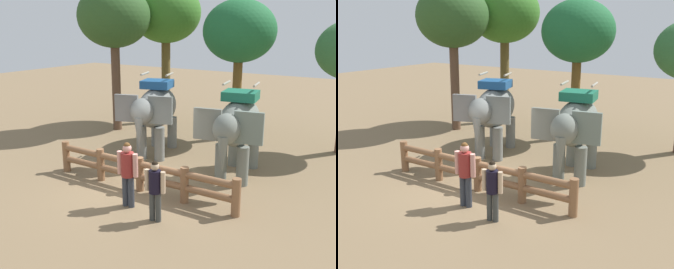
{
  "view_description": "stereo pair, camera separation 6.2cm",
  "coord_description": "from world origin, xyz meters",
  "views": [
    {
      "loc": [
        6.83,
        -8.84,
        4.87
      ],
      "look_at": [
        0.0,
        1.63,
        1.4
      ],
      "focal_mm": 42.68,
      "sensor_mm": 36.0,
      "label": 1
    },
    {
      "loc": [
        6.89,
        -8.8,
        4.87
      ],
      "look_at": [
        0.0,
        1.63,
        1.4
      ],
      "focal_mm": 42.68,
      "sensor_mm": 36.0,
      "label": 2
    }
  ],
  "objects": [
    {
      "name": "ground_plane",
      "position": [
        0.0,
        0.0,
        0.0
      ],
      "size": [
        60.0,
        60.0,
        0.0
      ],
      "primitive_type": "plane",
      "color": "#7E6647"
    },
    {
      "name": "log_fence",
      "position": [
        0.0,
        0.08,
        0.6
      ],
      "size": [
        6.45,
        0.3,
        1.05
      ],
      "color": "brown",
      "rests_on": "ground"
    },
    {
      "name": "elephant_near_left",
      "position": [
        -1.59,
        3.19,
        1.75
      ],
      "size": [
        2.47,
        3.72,
        3.11
      ],
      "color": "slate",
      "rests_on": "ground"
    },
    {
      "name": "elephant_center",
      "position": [
        1.95,
        2.7,
        1.74
      ],
      "size": [
        2.17,
        3.67,
        3.09
      ],
      "color": "slate",
      "rests_on": "ground"
    },
    {
      "name": "tourist_woman_in_black",
      "position": [
        0.38,
        -0.96,
        1.06
      ],
      "size": [
        0.65,
        0.38,
        1.84
      ],
      "color": "#2F353F",
      "rests_on": "ground"
    },
    {
      "name": "tourist_man_in_blue",
      "position": [
        1.49,
        -1.25,
        0.93
      ],
      "size": [
        0.57,
        0.35,
        1.62
      ],
      "color": "#373A38",
      "rests_on": "ground"
    },
    {
      "name": "tree_far_left",
      "position": [
        -5.32,
        5.36,
        5.13
      ],
      "size": [
        3.28,
        3.28,
        6.6
      ],
      "color": "brown",
      "rests_on": "ground"
    },
    {
      "name": "tree_back_center",
      "position": [
        0.0,
        7.04,
        4.52
      ],
      "size": [
        3.05,
        3.05,
        5.88
      ],
      "color": "brown",
      "rests_on": "ground"
    },
    {
      "name": "tree_deep_back",
      "position": [
        -4.29,
        8.01,
        5.33
      ],
      "size": [
        3.42,
        3.42,
        6.86
      ],
      "color": "brown",
      "rests_on": "ground"
    }
  ]
}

